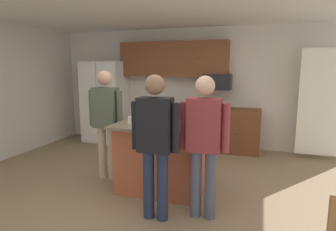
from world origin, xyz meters
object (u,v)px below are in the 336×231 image
Objects in this scene: mug_blue_stoneware at (155,117)px; serving_tray at (168,124)px; person_guest_by_door at (106,117)px; tumbler_amber at (189,121)px; kitchen_island at (161,158)px; glass_dark_ale at (141,117)px; person_guest_right at (155,138)px; mug_ceramic_white at (131,120)px; microwave_over_range at (218,82)px; person_guest_left at (204,138)px; glass_pilsner at (142,119)px; refrigerator at (105,102)px.

serving_tray is at bearing -45.95° from mug_blue_stoneware.
person_guest_by_door is 12.19× the size of tumbler_amber.
glass_dark_ale is (-0.33, 0.05, 0.56)m from kitchen_island.
mug_ceramic_white is at bearing 28.41° from person_guest_right.
mug_ceramic_white is 0.75× the size of glass_dark_ale.
tumbler_amber is (-0.03, -2.31, -0.41)m from microwave_over_range.
microwave_over_range is at bearing 73.80° from mug_blue_stoneware.
mug_blue_stoneware is (-0.60, -2.08, -0.42)m from microwave_over_range.
glass_pilsner is (-0.97, 0.47, 0.09)m from person_guest_left.
refrigerator is 3.38m from tumbler_amber.
person_guest_right is 0.91m from mug_ceramic_white.
glass_pilsner is (-0.26, -0.08, 0.56)m from kitchen_island.
person_guest_left is at bearing -37.56° from kitchen_island.
person_guest_left reaches higher than mug_blue_stoneware.
tumbler_amber reaches higher than serving_tray.
person_guest_by_door is at bearing -174.67° from mug_blue_stoneware.
glass_pilsner is at bearing -170.60° from tumbler_amber.
kitchen_island is at bearing -100.15° from microwave_over_range.
person_guest_by_door is at bearing 159.82° from glass_pilsner.
glass_pilsner is 1.15× the size of tumbler_amber.
person_guest_left is at bearing -40.04° from serving_tray.
tumbler_amber is at bearing 13.24° from serving_tray.
glass_pilsner is at bearing -61.00° from glass_dark_ale.
person_guest_right is 1.08m from mug_blue_stoneware.
glass_dark_ale is at bearing 168.22° from serving_tray.
mug_ceramic_white is (1.76, -2.31, 0.08)m from refrigerator.
mug_blue_stoneware reaches higher than mug_ceramic_white.
person_guest_right reaches higher than glass_pilsner.
person_guest_by_door is at bearing 36.98° from person_guest_right.
person_guest_left is (0.52, 0.21, -0.01)m from person_guest_right.
kitchen_island is 0.78× the size of person_guest_by_door.
person_guest_left reaches higher than mug_ceramic_white.
kitchen_island is at bearing -175.91° from tumbler_amber.
tumbler_amber is at bearing 7.86° from mug_ceramic_white.
mug_ceramic_white is (-1.14, 0.46, 0.06)m from person_guest_left.
person_guest_left is 1.21m from mug_blue_stoneware.
glass_pilsner is 0.65m from tumbler_amber.
microwave_over_range is at bearing 82.52° from serving_tray.
glass_dark_ale is 1.03× the size of glass_pilsner.
refrigerator reaches higher than person_guest_left.
microwave_over_range reaches higher than kitchen_island.
serving_tray is (0.29, -0.30, -0.03)m from mug_blue_stoneware.
microwave_over_range is 2.94m from person_guest_left.
mug_blue_stoneware is (-0.38, 1.01, 0.05)m from person_guest_right.
kitchen_island is at bearing -45.52° from refrigerator.
mug_blue_stoneware is at bearing 125.17° from kitchen_island.
refrigerator is 13.45× the size of tumbler_amber.
kitchen_island is 3.02× the size of serving_tray.
microwave_over_range reaches higher than mug_ceramic_white.
person_guest_right is 1.01× the size of person_guest_left.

